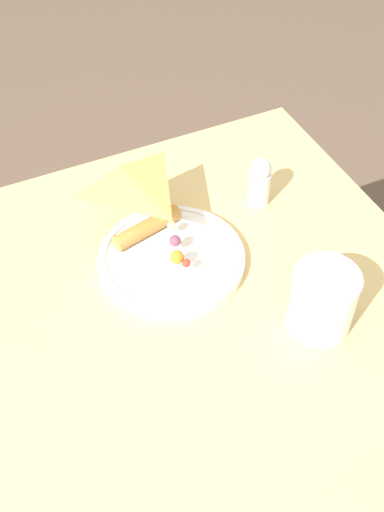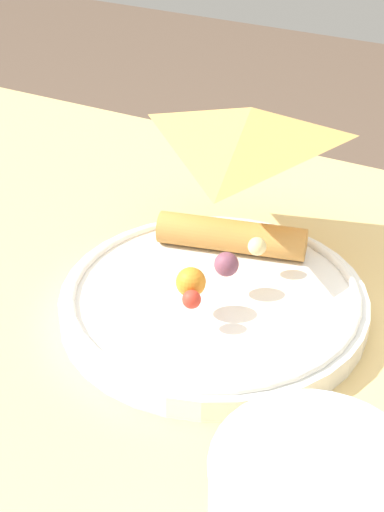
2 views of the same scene
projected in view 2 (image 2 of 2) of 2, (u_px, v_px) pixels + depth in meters
The scene contains 1 object.
plate_pizza at pixel (214, 294), 0.54m from camera, with size 0.21×0.21×0.05m.
Camera 2 is at (-0.35, 0.30, 1.07)m, focal length 55.00 mm.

